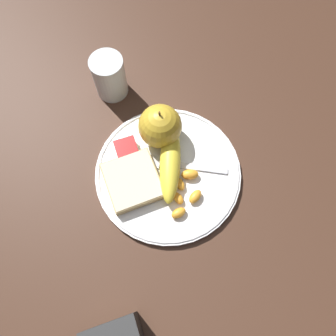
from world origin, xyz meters
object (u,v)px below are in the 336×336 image
bread_slice (132,180)px  jam_packet (127,151)px  apple (160,126)px  juice_glass (110,77)px  banana (170,160)px  plate (168,173)px  fork (170,164)px

bread_slice → jam_packet: bearing=-7.1°
apple → bread_slice: apple is taller
juice_glass → apple: 0.16m
juice_glass → jam_packet: bearing=175.8°
jam_packet → banana: bearing=-123.2°
plate → fork: 0.02m
fork → apple: bearing=-64.4°
banana → bread_slice: (-0.01, 0.08, -0.01)m
juice_glass → fork: 0.22m
plate → fork: bearing=-33.2°
plate → bread_slice: bearing=88.9°
bread_slice → fork: 0.08m
juice_glass → jam_packet: (-0.16, 0.01, -0.02)m
fork → jam_packet: size_ratio=3.49×
apple → juice_glass: bearing=22.6°
plate → jam_packet: 0.09m
bread_slice → jam_packet: 0.06m
bread_slice → fork: bread_slice is taller
bread_slice → banana: bearing=-80.6°
banana → bread_slice: 0.08m
apple → jam_packet: (-0.02, 0.07, -0.03)m
juice_glass → banana: size_ratio=0.55×
apple → banana: bearing=179.0°
apple → fork: (-0.06, 0.00, -0.04)m
apple → fork: size_ratio=0.53×
apple → bread_slice: 0.11m
juice_glass → jam_packet: 0.16m
apple → jam_packet: 0.08m
plate → fork: (0.01, -0.01, 0.01)m
juice_glass → apple: (-0.15, -0.06, 0.01)m
apple → bread_slice: bearing=133.3°
fork → plate: bearing=83.8°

